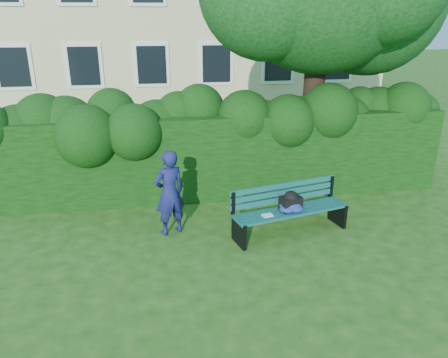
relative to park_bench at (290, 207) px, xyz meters
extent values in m
plane|color=#1B4A10|center=(-1.12, -0.16, -0.50)|extent=(80.00, 80.00, 0.00)
cube|color=white|center=(-7.12, 9.82, 1.50)|extent=(1.30, 0.08, 1.60)
cube|color=black|center=(-7.12, 9.78, 1.50)|extent=(1.05, 0.04, 1.35)
cube|color=white|center=(-4.72, 9.82, 1.50)|extent=(1.30, 0.08, 1.60)
cube|color=black|center=(-4.72, 9.78, 1.50)|extent=(1.05, 0.04, 1.35)
cube|color=white|center=(-2.32, 9.82, 1.50)|extent=(1.30, 0.08, 1.60)
cube|color=black|center=(-2.32, 9.78, 1.50)|extent=(1.05, 0.04, 1.35)
cube|color=white|center=(0.08, 9.82, 1.50)|extent=(1.30, 0.08, 1.60)
cube|color=black|center=(0.08, 9.78, 1.50)|extent=(1.05, 0.04, 1.35)
cube|color=white|center=(2.48, 9.82, 1.50)|extent=(1.30, 0.08, 1.60)
cube|color=black|center=(2.48, 9.78, 1.50)|extent=(1.05, 0.04, 1.35)
cube|color=white|center=(4.88, 9.82, 1.50)|extent=(1.30, 0.08, 1.60)
cube|color=black|center=(4.88, 9.78, 1.50)|extent=(1.05, 0.04, 1.35)
cube|color=black|center=(-1.12, 2.04, 0.40)|extent=(10.00, 1.00, 1.80)
cylinder|color=black|center=(1.25, 2.55, 1.70)|extent=(0.47, 0.47, 4.41)
cube|color=#0E4943|center=(0.06, -0.22, -0.05)|extent=(2.12, 0.61, 0.04)
cube|color=#0E4943|center=(0.03, -0.10, -0.05)|extent=(2.12, 0.61, 0.04)
cube|color=#0E4943|center=(0.01, 0.02, -0.05)|extent=(2.12, 0.61, 0.04)
cube|color=#0E4943|center=(-0.02, 0.13, -0.05)|extent=(2.12, 0.61, 0.04)
cube|color=#0E4943|center=(-0.04, 0.21, 0.08)|extent=(2.11, 0.55, 0.10)
cube|color=#0E4943|center=(-0.04, 0.22, 0.21)|extent=(2.11, 0.55, 0.10)
cube|color=#0E4943|center=(-0.05, 0.23, 0.34)|extent=(2.11, 0.55, 0.10)
cube|color=black|center=(-0.98, -0.29, -0.28)|extent=(0.18, 0.50, 0.44)
cube|color=black|center=(-1.04, -0.04, 0.15)|extent=(0.07, 0.07, 0.45)
cube|color=black|center=(-0.97, -0.34, -0.06)|extent=(0.16, 0.42, 0.05)
cube|color=black|center=(1.02, 0.20, -0.28)|extent=(0.18, 0.50, 0.44)
cube|color=black|center=(0.96, 0.46, 0.15)|extent=(0.07, 0.07, 0.45)
cube|color=black|center=(1.03, 0.16, -0.06)|extent=(0.16, 0.42, 0.05)
cube|color=white|center=(-0.46, -0.21, -0.02)|extent=(0.21, 0.17, 0.02)
cube|color=black|center=(0.00, -0.05, 0.10)|extent=(0.41, 0.33, 0.26)
imported|color=navy|center=(-2.12, 0.33, 0.28)|extent=(0.68, 0.58, 1.57)
camera|label=1|loc=(-2.29, -6.87, 3.26)|focal=35.00mm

